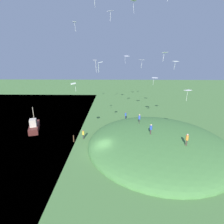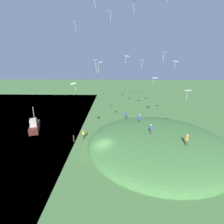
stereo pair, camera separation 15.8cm
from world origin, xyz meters
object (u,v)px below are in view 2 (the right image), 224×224
(kite_10, at_px, (75,23))
(kite_4, at_px, (73,84))
(person_on_hilltop, at_px, (140,118))
(person_near_shore, at_px, (126,115))
(kite_14, at_px, (165,53))
(mooring_post, at_px, (74,139))
(kite_1, at_px, (100,63))
(person_watching_kites, at_px, (187,138))
(kite_13, at_px, (111,11))
(kite_0, at_px, (188,91))
(kite_2, at_px, (127,56))
(person_walking_path, at_px, (151,128))
(kite_9, at_px, (134,1))
(kite_6, at_px, (155,78))
(person_with_child, at_px, (83,133))
(kite_8, at_px, (95,62))
(boat_on_lake, at_px, (34,126))
(kite_3, at_px, (176,62))
(kite_5, at_px, (142,60))

(kite_10, bearing_deg, kite_4, -81.18)
(person_on_hilltop, relative_size, kite_4, 1.60)
(person_near_shore, bearing_deg, kite_14, 71.39)
(mooring_post, bearing_deg, kite_1, -30.80)
(person_watching_kites, height_order, kite_1, kite_1)
(person_near_shore, relative_size, kite_10, 0.99)
(kite_13, bearing_deg, person_watching_kites, -43.96)
(kite_13, bearing_deg, kite_0, -44.71)
(kite_2, bearing_deg, person_watching_kites, -63.34)
(person_walking_path, xyz_separation_m, kite_9, (-2.58, 9.55, 20.06))
(kite_2, xyz_separation_m, kite_4, (-8.02, -14.46, -3.36))
(kite_6, bearing_deg, kite_1, -133.83)
(person_near_shore, xyz_separation_m, kite_6, (5.17, -3.47, 8.60))
(person_watching_kites, relative_size, kite_0, 1.24)
(person_walking_path, distance_m, kite_6, 10.81)
(kite_13, bearing_deg, person_with_child, -134.08)
(kite_8, bearing_deg, person_watching_kites, -28.88)
(kite_6, bearing_deg, kite_8, -159.59)
(kite_0, xyz_separation_m, kite_9, (-6.41, 12.54, 13.43))
(kite_1, bearing_deg, person_watching_kites, -7.44)
(person_walking_path, height_order, person_with_child, person_walking_path)
(kite_1, bearing_deg, kite_6, 46.17)
(person_with_child, bearing_deg, kite_0, -172.51)
(person_with_child, bearing_deg, boat_on_lake, 7.86)
(kite_10, bearing_deg, kite_6, -10.00)
(kite_2, distance_m, kite_4, 16.88)
(boat_on_lake, distance_m, person_near_shore, 19.23)
(kite_8, bearing_deg, kite_3, 2.04)
(person_on_hilltop, xyz_separation_m, kite_4, (-10.27, -7.06, 7.42))
(person_with_child, distance_m, mooring_post, 1.94)
(boat_on_lake, bearing_deg, kite_10, 101.07)
(kite_0, relative_size, kite_6, 1.02)
(kite_1, relative_size, kite_2, 0.97)
(person_with_child, relative_size, kite_9, 0.81)
(person_on_hilltop, height_order, kite_0, kite_0)
(person_with_child, bearing_deg, kite_10, -48.73)
(person_with_child, height_order, person_near_shore, person_near_shore)
(person_near_shore, bearing_deg, kite_4, 19.32)
(person_on_hilltop, xyz_separation_m, kite_0, (5.03, -8.01, 6.70))
(kite_3, distance_m, kite_4, 17.25)
(kite_0, bearing_deg, person_with_child, 160.29)
(person_with_child, height_order, person_watching_kites, person_watching_kites)
(person_with_child, bearing_deg, person_watching_kites, -172.88)
(kite_0, xyz_separation_m, kite_13, (-10.44, 10.34, 11.35))
(kite_3, xyz_separation_m, kite_14, (-3.05, -4.50, 1.35))
(kite_2, relative_size, kite_6, 1.06)
(person_walking_path, bearing_deg, kite_5, 17.38)
(person_on_hilltop, relative_size, kite_13, 1.11)
(person_on_hilltop, bearing_deg, kite_3, 103.19)
(person_watching_kites, height_order, kite_0, kite_0)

